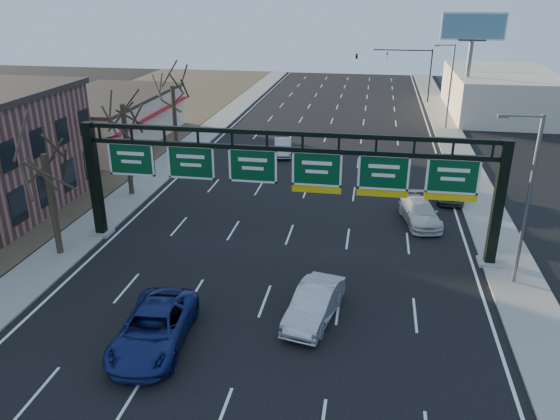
% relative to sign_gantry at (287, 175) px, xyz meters
% --- Properties ---
extents(ground, '(160.00, 160.00, 0.00)m').
position_rel_sign_gantry_xyz_m(ground, '(-0.16, -8.00, -4.63)').
color(ground, black).
rests_on(ground, ground).
extents(sidewalk_left, '(3.00, 120.00, 0.12)m').
position_rel_sign_gantry_xyz_m(sidewalk_left, '(-12.96, 12.00, -4.57)').
color(sidewalk_left, gray).
rests_on(sidewalk_left, ground).
extents(sidewalk_right, '(3.00, 120.00, 0.12)m').
position_rel_sign_gantry_xyz_m(sidewalk_right, '(12.64, 12.00, -4.57)').
color(sidewalk_right, gray).
rests_on(sidewalk_right, ground).
extents(dirt_strip_left, '(21.00, 120.00, 0.06)m').
position_rel_sign_gantry_xyz_m(dirt_strip_left, '(-25.16, 12.00, -4.60)').
color(dirt_strip_left, '#473D2B').
rests_on(dirt_strip_left, ground).
extents(lane_markings, '(21.60, 120.00, 0.01)m').
position_rel_sign_gantry_xyz_m(lane_markings, '(-0.16, 12.00, -4.62)').
color(lane_markings, white).
rests_on(lane_markings, ground).
extents(sign_gantry, '(24.60, 1.20, 7.20)m').
position_rel_sign_gantry_xyz_m(sign_gantry, '(0.00, 0.00, 0.00)').
color(sign_gantry, black).
rests_on(sign_gantry, ground).
extents(cream_strip, '(10.90, 18.40, 4.70)m').
position_rel_sign_gantry_xyz_m(cream_strip, '(-21.64, 21.00, -2.27)').
color(cream_strip, beige).
rests_on(cream_strip, ground).
extents(building_right_distant, '(12.00, 20.00, 5.00)m').
position_rel_sign_gantry_xyz_m(building_right_distant, '(19.84, 42.00, -2.13)').
color(building_right_distant, beige).
rests_on(building_right_distant, ground).
extents(tree_gantry, '(3.60, 3.60, 8.48)m').
position_rel_sign_gantry_xyz_m(tree_gantry, '(-12.96, -3.00, 2.48)').
color(tree_gantry, '#30281A').
rests_on(tree_gantry, sidewalk_left).
extents(tree_mid, '(3.60, 3.60, 9.24)m').
position_rel_sign_gantry_xyz_m(tree_mid, '(-12.96, 7.00, 3.23)').
color(tree_mid, '#30281A').
rests_on(tree_mid, sidewalk_left).
extents(tree_far, '(3.60, 3.60, 8.86)m').
position_rel_sign_gantry_xyz_m(tree_far, '(-12.96, 17.00, 2.86)').
color(tree_far, '#30281A').
rests_on(tree_far, sidewalk_left).
extents(streetlight_near, '(2.15, 0.22, 9.00)m').
position_rel_sign_gantry_xyz_m(streetlight_near, '(12.31, -2.00, 0.45)').
color(streetlight_near, slate).
rests_on(streetlight_near, sidewalk_right).
extents(streetlight_far, '(2.15, 0.22, 9.00)m').
position_rel_sign_gantry_xyz_m(streetlight_far, '(12.31, 32.00, 0.45)').
color(streetlight_far, slate).
rests_on(streetlight_far, sidewalk_right).
extents(billboard_right, '(7.00, 0.50, 12.00)m').
position_rel_sign_gantry_xyz_m(billboard_right, '(14.84, 36.98, 4.43)').
color(billboard_right, slate).
rests_on(billboard_right, ground).
extents(traffic_signal_mast, '(10.16, 0.54, 7.00)m').
position_rel_sign_gantry_xyz_m(traffic_signal_mast, '(5.53, 47.00, 0.87)').
color(traffic_signal_mast, black).
rests_on(traffic_signal_mast, ground).
extents(car_blue_suv, '(3.22, 6.23, 1.68)m').
position_rel_sign_gantry_xyz_m(car_blue_suv, '(-4.18, -10.34, -3.79)').
color(car_blue_suv, navy).
rests_on(car_blue_suv, ground).
extents(car_silver_sedan, '(2.65, 5.14, 1.62)m').
position_rel_sign_gantry_xyz_m(car_silver_sedan, '(2.44, -7.14, -3.82)').
color(car_silver_sedan, '#ADADB2').
rests_on(car_silver_sedan, ground).
extents(car_white_wagon, '(3.01, 5.36, 1.47)m').
position_rel_sign_gantry_xyz_m(car_white_wagon, '(8.01, 5.32, -3.90)').
color(car_white_wagon, silver).
rests_on(car_white_wagon, ground).
extents(car_grey_far, '(1.96, 4.69, 1.59)m').
position_rel_sign_gantry_xyz_m(car_grey_far, '(10.34, 10.28, -3.84)').
color(car_grey_far, '#434748').
rests_on(car_grey_far, ground).
extents(car_silver_distant, '(2.24, 4.59, 1.45)m').
position_rel_sign_gantry_xyz_m(car_silver_distant, '(-3.52, 19.40, -3.90)').
color(car_silver_distant, '#9FA0A4').
rests_on(car_silver_distant, ground).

